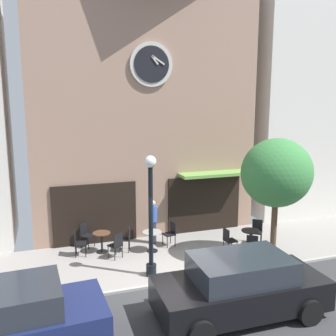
{
  "coord_description": "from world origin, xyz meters",
  "views": [
    {
      "loc": [
        -3.6,
        -9.68,
        5.36
      ],
      "look_at": [
        0.28,
        2.02,
        3.12
      ],
      "focal_mm": 39.98,
      "sensor_mm": 36.0,
      "label": 1
    }
  ],
  "objects_px": {
    "cafe_chair_mid_row": "(78,241)",
    "cafe_chair_facing_wall": "(171,232)",
    "street_lamp": "(151,216)",
    "cafe_chair_near_tree": "(228,239)",
    "cafe_chair_under_awning": "(117,244)",
    "parked_car_navy": "(2,324)",
    "cafe_chair_by_entrance": "(252,245)",
    "cafe_chair_facing_street": "(86,233)",
    "cafe_chair_left_end": "(257,230)",
    "cafe_chair_curbside": "(127,237)",
    "cafe_table_rightmost": "(250,237)",
    "parked_car_black": "(240,286)",
    "cafe_table_center": "(102,239)",
    "street_tree": "(277,173)",
    "pedestrian_blue": "(153,221)",
    "cafe_table_center_right": "(152,238)"
  },
  "relations": [
    {
      "from": "cafe_chair_by_entrance",
      "to": "cafe_chair_near_tree",
      "type": "relative_size",
      "value": 1.0
    },
    {
      "from": "cafe_chair_curbside",
      "to": "parked_car_black",
      "type": "height_order",
      "value": "parked_car_black"
    },
    {
      "from": "cafe_chair_by_entrance",
      "to": "cafe_chair_left_end",
      "type": "distance_m",
      "value": 1.6
    },
    {
      "from": "cafe_chair_curbside",
      "to": "cafe_chair_by_entrance",
      "type": "relative_size",
      "value": 1.0
    },
    {
      "from": "cafe_chair_by_entrance",
      "to": "cafe_chair_left_end",
      "type": "relative_size",
      "value": 1.0
    },
    {
      "from": "cafe_chair_under_awning",
      "to": "pedestrian_blue",
      "type": "xyz_separation_m",
      "value": [
        1.57,
        0.97,
        0.33
      ]
    },
    {
      "from": "street_tree",
      "to": "cafe_chair_mid_row",
      "type": "relative_size",
      "value": 4.61
    },
    {
      "from": "cafe_chair_under_awning",
      "to": "parked_car_navy",
      "type": "bearing_deg",
      "value": -127.12
    },
    {
      "from": "street_tree",
      "to": "parked_car_navy",
      "type": "distance_m",
      "value": 8.87
    },
    {
      "from": "cafe_table_rightmost",
      "to": "cafe_chair_curbside",
      "type": "distance_m",
      "value": 4.46
    },
    {
      "from": "cafe_table_center",
      "to": "cafe_table_center_right",
      "type": "height_order",
      "value": "cafe_table_center_right"
    },
    {
      "from": "street_tree",
      "to": "cafe_chair_under_awning",
      "type": "xyz_separation_m",
      "value": [
        -5.03,
        1.75,
        -2.47
      ]
    },
    {
      "from": "parked_car_navy",
      "to": "cafe_chair_facing_wall",
      "type": "bearing_deg",
      "value": 41.68
    },
    {
      "from": "cafe_chair_mid_row",
      "to": "cafe_chair_facing_wall",
      "type": "height_order",
      "value": "same"
    },
    {
      "from": "cafe_chair_curbside",
      "to": "cafe_chair_mid_row",
      "type": "bearing_deg",
      "value": 176.13
    },
    {
      "from": "cafe_table_rightmost",
      "to": "cafe_chair_under_awning",
      "type": "bearing_deg",
      "value": 170.33
    },
    {
      "from": "street_tree",
      "to": "cafe_table_center_right",
      "type": "relative_size",
      "value": 5.67
    },
    {
      "from": "cafe_table_center",
      "to": "cafe_chair_near_tree",
      "type": "xyz_separation_m",
      "value": [
        4.25,
        -1.48,
        0.04
      ]
    },
    {
      "from": "street_tree",
      "to": "cafe_chair_under_awning",
      "type": "height_order",
      "value": "street_tree"
    },
    {
      "from": "cafe_chair_by_entrance",
      "to": "cafe_chair_curbside",
      "type": "bearing_deg",
      "value": 151.83
    },
    {
      "from": "cafe_chair_mid_row",
      "to": "cafe_chair_curbside",
      "type": "height_order",
      "value": "same"
    },
    {
      "from": "street_lamp",
      "to": "cafe_chair_under_awning",
      "type": "height_order",
      "value": "street_lamp"
    },
    {
      "from": "cafe_table_rightmost",
      "to": "cafe_chair_by_entrance",
      "type": "xyz_separation_m",
      "value": [
        -0.37,
        -0.75,
        0.02
      ]
    },
    {
      "from": "cafe_chair_mid_row",
      "to": "pedestrian_blue",
      "type": "distance_m",
      "value": 2.84
    },
    {
      "from": "cafe_chair_left_end",
      "to": "parked_car_navy",
      "type": "xyz_separation_m",
      "value": [
        -8.5,
        -3.94,
        0.23
      ]
    },
    {
      "from": "cafe_chair_under_awning",
      "to": "pedestrian_blue",
      "type": "bearing_deg",
      "value": 31.8
    },
    {
      "from": "cafe_chair_left_end",
      "to": "cafe_chair_facing_wall",
      "type": "bearing_deg",
      "value": 165.79
    },
    {
      "from": "cafe_chair_facing_wall",
      "to": "cafe_chair_under_awning",
      "type": "distance_m",
      "value": 2.2
    },
    {
      "from": "street_tree",
      "to": "cafe_chair_near_tree",
      "type": "distance_m",
      "value": 2.91
    },
    {
      "from": "cafe_table_center_right",
      "to": "cafe_chair_mid_row",
      "type": "bearing_deg",
      "value": 170.54
    },
    {
      "from": "cafe_chair_left_end",
      "to": "cafe_chair_near_tree",
      "type": "height_order",
      "value": "same"
    },
    {
      "from": "cafe_table_center",
      "to": "cafe_chair_facing_wall",
      "type": "bearing_deg",
      "value": -3.75
    },
    {
      "from": "street_lamp",
      "to": "parked_car_navy",
      "type": "xyz_separation_m",
      "value": [
        -3.97,
        -2.63,
        -1.15
      ]
    },
    {
      "from": "cafe_chair_facing_wall",
      "to": "parked_car_black",
      "type": "height_order",
      "value": "parked_car_black"
    },
    {
      "from": "cafe_chair_curbside",
      "to": "cafe_chair_left_end",
      "type": "bearing_deg",
      "value": -9.38
    },
    {
      "from": "cafe_chair_mid_row",
      "to": "street_lamp",
      "type": "bearing_deg",
      "value": -47.95
    },
    {
      "from": "cafe_table_center",
      "to": "cafe_chair_near_tree",
      "type": "bearing_deg",
      "value": -19.13
    },
    {
      "from": "cafe_chair_mid_row",
      "to": "cafe_chair_by_entrance",
      "type": "distance_m",
      "value": 6.0
    },
    {
      "from": "parked_car_black",
      "to": "cafe_chair_under_awning",
      "type": "bearing_deg",
      "value": 117.97
    },
    {
      "from": "cafe_table_center_right",
      "to": "cafe_chair_by_entrance",
      "type": "relative_size",
      "value": 0.81
    },
    {
      "from": "cafe_chair_mid_row",
      "to": "cafe_chair_facing_street",
      "type": "relative_size",
      "value": 1.0
    },
    {
      "from": "cafe_chair_mid_row",
      "to": "cafe_chair_facing_wall",
      "type": "bearing_deg",
      "value": -1.91
    },
    {
      "from": "cafe_table_center",
      "to": "cafe_chair_under_awning",
      "type": "distance_m",
      "value": 0.8
    },
    {
      "from": "parked_car_black",
      "to": "cafe_chair_by_entrance",
      "type": "bearing_deg",
      "value": 54.06
    },
    {
      "from": "cafe_table_center_right",
      "to": "parked_car_black",
      "type": "distance_m",
      "value": 4.68
    },
    {
      "from": "street_lamp",
      "to": "cafe_chair_near_tree",
      "type": "distance_m",
      "value": 3.46
    },
    {
      "from": "cafe_chair_mid_row",
      "to": "cafe_table_center_right",
      "type": "bearing_deg",
      "value": -9.46
    },
    {
      "from": "cafe_chair_facing_street",
      "to": "cafe_chair_by_entrance",
      "type": "bearing_deg",
      "value": -29.41
    },
    {
      "from": "cafe_chair_near_tree",
      "to": "cafe_chair_mid_row",
      "type": "bearing_deg",
      "value": 164.37
    },
    {
      "from": "cafe_chair_left_end",
      "to": "cafe_chair_under_awning",
      "type": "bearing_deg",
      "value": 177.01
    }
  ]
}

